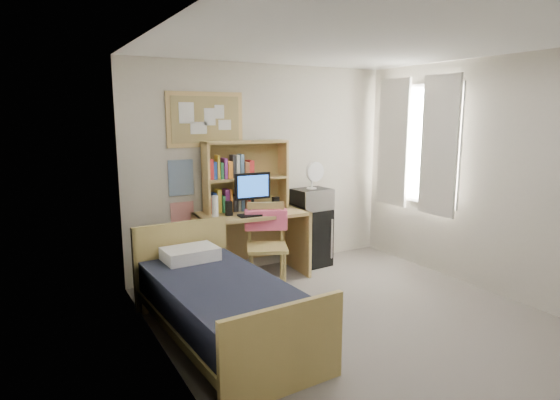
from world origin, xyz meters
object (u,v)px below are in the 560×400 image
desk_chair (267,247)px  bed (223,311)px  microwave (312,199)px  desk (251,245)px  desk_fan (312,177)px  speaker_right (276,204)px  bulletin_board (205,120)px  mini_fridge (310,237)px  speaker_left (229,208)px  monitor (253,194)px

desk_chair → bed: 1.32m
desk_chair → microwave: microwave is taller
desk → desk_fan: bearing=7.7°
bed → speaker_right: (1.22, 1.24, 0.64)m
bulletin_board → desk_fan: 1.54m
bulletin_board → speaker_right: bulletin_board is taller
mini_fridge → bed: bearing=-145.9°
desk → mini_fridge: desk is taller
bulletin_board → bed: bulletin_board is taller
mini_fridge → desk_fan: bearing=-90.0°
mini_fridge → speaker_right: 0.83m
speaker_left → speaker_right: (0.60, -0.04, 0.00)m
desk_chair → microwave: bearing=51.6°
monitor → speaker_right: size_ratio=2.68×
bed → speaker_left: bearing=61.3°
bulletin_board → bed: bearing=-106.8°
monitor → desk_chair: bearing=-85.6°
speaker_right → speaker_left: bearing=180.0°
bed → desk_chair: bearing=41.9°
monitor → desk_fan: (0.91, 0.13, 0.13)m
speaker_right → bed: bearing=-131.0°
mini_fridge → bed: 2.31m
speaker_left → microwave: (1.21, 0.11, -0.01)m
desk → microwave: (0.91, 0.07, 0.48)m
mini_fridge → desk_fan: (0.00, -0.02, 0.81)m
bed → desk_fan: (1.83, 1.39, 0.92)m
desk_fan → bulletin_board: bearing=165.3°
desk → desk_chair: 0.41m
bed → speaker_right: bearing=42.7°
desk_fan → desk: bearing=-179.1°
mini_fridge → microwave: size_ratio=1.63×
desk_chair → bed: bearing=-111.1°
speaker_right → microwave: (0.62, 0.15, -0.02)m
mini_fridge → desk_fan: size_ratio=2.38×
microwave → speaker_right: bearing=-170.1°
mini_fridge → monitor: bearing=-174.2°
desk → speaker_right: (0.30, -0.08, 0.50)m
microwave → bulletin_board: bearing=165.3°
speaker_left → desk_fan: size_ratio=0.53×
monitor → desk_fan: bearing=11.4°
bed → desk_fan: bearing=34.3°
bed → desk_fan: desk_fan is taller
bed → speaker_right: 1.85m
desk_chair → speaker_left: size_ratio=5.85×
bed → speaker_left: 1.56m
desk_fan → desk_chair: bearing=-155.9°
monitor → desk_fan: 0.93m
mini_fridge → desk_fan: 0.81m
bed → monitor: (0.92, 1.26, 0.79)m
desk_chair → speaker_left: (-0.31, 0.36, 0.41)m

